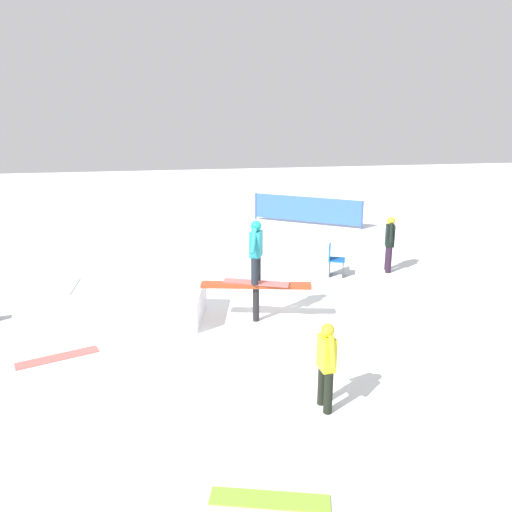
{
  "coord_description": "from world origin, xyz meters",
  "views": [
    {
      "loc": [
        -1.94,
        -9.74,
        4.31
      ],
      "look_at": [
        0.0,
        0.0,
        1.45
      ],
      "focal_mm": 35.0,
      "sensor_mm": 36.0,
      "label": 1
    }
  ],
  "objects_px": {
    "loose_snowboard_coral": "(58,358)",
    "folding_chair": "(335,261)",
    "main_rider_on_rail": "(256,253)",
    "bystander_black": "(390,241)",
    "loose_snowboard_white": "(69,287)",
    "loose_snowboard_lime": "(270,500)",
    "bystander_yellow": "(326,362)",
    "rail_feature": "(256,289)"
  },
  "relations": [
    {
      "from": "loose_snowboard_white",
      "to": "rail_feature",
      "type": "bearing_deg",
      "value": 58.4
    },
    {
      "from": "bystander_yellow",
      "to": "folding_chair",
      "type": "distance_m",
      "value": 6.5
    },
    {
      "from": "bystander_yellow",
      "to": "bystander_black",
      "type": "xyz_separation_m",
      "value": [
        3.96,
        6.15,
        0.1
      ]
    },
    {
      "from": "bystander_yellow",
      "to": "folding_chair",
      "type": "relative_size",
      "value": 1.57
    },
    {
      "from": "main_rider_on_rail",
      "to": "bystander_black",
      "type": "distance_m",
      "value": 5.15
    },
    {
      "from": "rail_feature",
      "to": "loose_snowboard_lime",
      "type": "height_order",
      "value": "rail_feature"
    },
    {
      "from": "main_rider_on_rail",
      "to": "folding_chair",
      "type": "relative_size",
      "value": 1.59
    },
    {
      "from": "main_rider_on_rail",
      "to": "loose_snowboard_white",
      "type": "bearing_deg",
      "value": 167.82
    },
    {
      "from": "bystander_black",
      "to": "loose_snowboard_coral",
      "type": "xyz_separation_m",
      "value": [
        -8.22,
        -3.67,
        -0.86
      ]
    },
    {
      "from": "bystander_yellow",
      "to": "loose_snowboard_white",
      "type": "bearing_deg",
      "value": 32.52
    },
    {
      "from": "rail_feature",
      "to": "loose_snowboard_lime",
      "type": "distance_m",
      "value": 5.24
    },
    {
      "from": "loose_snowboard_white",
      "to": "folding_chair",
      "type": "xyz_separation_m",
      "value": [
        6.99,
        -0.43,
        0.4
      ]
    },
    {
      "from": "bystander_black",
      "to": "loose_snowboard_white",
      "type": "xyz_separation_m",
      "value": [
        -8.61,
        0.33,
        -0.86
      ]
    },
    {
      "from": "main_rider_on_rail",
      "to": "folding_chair",
      "type": "distance_m",
      "value": 3.92
    },
    {
      "from": "bystander_black",
      "to": "main_rider_on_rail",
      "type": "bearing_deg",
      "value": -38.25
    },
    {
      "from": "rail_feature",
      "to": "bystander_yellow",
      "type": "height_order",
      "value": "bystander_yellow"
    },
    {
      "from": "bystander_yellow",
      "to": "loose_snowboard_lime",
      "type": "distance_m",
      "value": 2.21
    },
    {
      "from": "rail_feature",
      "to": "loose_snowboard_coral",
      "type": "bearing_deg",
      "value": -152.49
    },
    {
      "from": "main_rider_on_rail",
      "to": "loose_snowboard_coral",
      "type": "height_order",
      "value": "main_rider_on_rail"
    },
    {
      "from": "bystander_black",
      "to": "loose_snowboard_lime",
      "type": "relative_size",
      "value": 1.12
    },
    {
      "from": "rail_feature",
      "to": "folding_chair",
      "type": "xyz_separation_m",
      "value": [
        2.71,
        2.61,
        -0.3
      ]
    },
    {
      "from": "main_rider_on_rail",
      "to": "loose_snowboard_white",
      "type": "xyz_separation_m",
      "value": [
        -4.28,
        3.04,
        -1.51
      ]
    },
    {
      "from": "main_rider_on_rail",
      "to": "bystander_yellow",
      "type": "height_order",
      "value": "main_rider_on_rail"
    },
    {
      "from": "bystander_yellow",
      "to": "loose_snowboard_coral",
      "type": "relative_size",
      "value": 0.97
    },
    {
      "from": "rail_feature",
      "to": "main_rider_on_rail",
      "type": "distance_m",
      "value": 0.81
    },
    {
      "from": "loose_snowboard_lime",
      "to": "folding_chair",
      "type": "height_order",
      "value": "folding_chair"
    },
    {
      "from": "bystander_black",
      "to": "loose_snowboard_white",
      "type": "relative_size",
      "value": 1.22
    },
    {
      "from": "loose_snowboard_coral",
      "to": "loose_snowboard_lime",
      "type": "height_order",
      "value": "same"
    },
    {
      "from": "rail_feature",
      "to": "loose_snowboard_white",
      "type": "bearing_deg",
      "value": 158.18
    },
    {
      "from": "loose_snowboard_white",
      "to": "folding_chair",
      "type": "bearing_deg",
      "value": 90.23
    },
    {
      "from": "bystander_yellow",
      "to": "bystander_black",
      "type": "height_order",
      "value": "bystander_black"
    },
    {
      "from": "bystander_yellow",
      "to": "loose_snowboard_lime",
      "type": "xyz_separation_m",
      "value": [
        -1.23,
        -1.67,
        -0.76
      ]
    },
    {
      "from": "main_rider_on_rail",
      "to": "loose_snowboard_lime",
      "type": "height_order",
      "value": "main_rider_on_rail"
    },
    {
      "from": "main_rider_on_rail",
      "to": "loose_snowboard_lime",
      "type": "relative_size",
      "value": 1.01
    },
    {
      "from": "loose_snowboard_coral",
      "to": "loose_snowboard_white",
      "type": "relative_size",
      "value": 1.12
    },
    {
      "from": "main_rider_on_rail",
      "to": "folding_chair",
      "type": "height_order",
      "value": "main_rider_on_rail"
    },
    {
      "from": "loose_snowboard_coral",
      "to": "folding_chair",
      "type": "height_order",
      "value": "folding_chair"
    },
    {
      "from": "rail_feature",
      "to": "bystander_black",
      "type": "relative_size",
      "value": 1.49
    },
    {
      "from": "loose_snowboard_lime",
      "to": "loose_snowboard_white",
      "type": "xyz_separation_m",
      "value": [
        -3.42,
        8.15,
        0.0
      ]
    },
    {
      "from": "rail_feature",
      "to": "main_rider_on_rail",
      "type": "height_order",
      "value": "main_rider_on_rail"
    },
    {
      "from": "bystander_yellow",
      "to": "loose_snowboard_white",
      "type": "distance_m",
      "value": 8.01
    },
    {
      "from": "folding_chair",
      "to": "loose_snowboard_white",
      "type": "bearing_deg",
      "value": 108.13
    }
  ]
}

